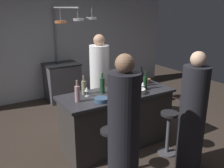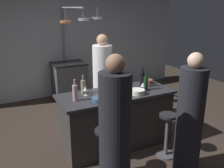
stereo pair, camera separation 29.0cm
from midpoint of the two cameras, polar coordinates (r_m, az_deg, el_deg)
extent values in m
plane|color=#382D26|center=(4.17, -0.94, -13.78)|extent=(9.00, 9.00, 0.00)
cube|color=#B2B7BC|center=(6.26, -14.53, 8.95)|extent=(6.40, 0.16, 2.60)
cube|color=#332D2B|center=(3.97, -0.97, -8.46)|extent=(1.72, 0.66, 0.86)
cube|color=#2D2D33|center=(3.79, -1.01, -2.33)|extent=(1.80, 0.72, 0.04)
cube|color=#47474C|center=(6.07, -12.79, 0.39)|extent=(0.76, 0.60, 0.86)
cube|color=black|center=(5.96, -13.07, 4.49)|extent=(0.80, 0.64, 0.03)
cylinder|color=white|center=(4.62, -4.65, -0.36)|extent=(0.36, 0.36, 1.51)
sphere|color=tan|center=(4.44, -4.92, 10.12)|extent=(0.21, 0.21, 0.21)
cylinder|color=#4C4C51|center=(3.33, -2.95, -15.89)|extent=(0.06, 0.06, 0.62)
cylinder|color=black|center=(3.17, -3.04, -10.92)|extent=(0.26, 0.26, 0.04)
cylinder|color=black|center=(2.83, -0.27, -12.35)|extent=(0.36, 0.36, 1.52)
sphere|color=#8C664C|center=(2.52, -0.30, 4.73)|extent=(0.21, 0.21, 0.21)
cylinder|color=#4C4C51|center=(4.01, 10.47, -15.32)|extent=(0.28, 0.28, 0.02)
cylinder|color=#4C4C51|center=(3.85, 10.74, -11.30)|extent=(0.06, 0.06, 0.62)
cylinder|color=black|center=(3.70, 11.02, -6.84)|extent=(0.26, 0.26, 0.04)
cylinder|color=black|center=(3.43, 15.77, -7.94)|extent=(0.35, 0.35, 1.46)
sphere|color=#D8AD8C|center=(3.18, 16.98, 5.52)|extent=(0.20, 0.20, 0.20)
cylinder|color=gray|center=(6.15, -13.95, 6.73)|extent=(0.04, 0.04, 2.15)
cylinder|color=gray|center=(5.41, -12.48, 16.90)|extent=(0.04, 1.36, 0.04)
cylinder|color=#B26638|center=(4.82, -13.57, 13.83)|extent=(0.22, 0.22, 0.04)
cylinder|color=gray|center=(4.81, -13.69, 15.31)|extent=(0.01, 0.01, 0.25)
cylinder|color=gray|center=(4.90, -9.47, 14.53)|extent=(0.21, 0.21, 0.04)
cylinder|color=gray|center=(4.93, -9.70, 15.79)|extent=(0.01, 0.01, 0.22)
cylinder|color=gray|center=(5.08, -6.49, 14.90)|extent=(0.22, 0.22, 0.04)
cylinder|color=gray|center=(5.05, -6.43, 16.04)|extent=(0.01, 0.01, 0.20)
cube|color=#997047|center=(3.96, -0.18, -1.00)|extent=(0.32, 0.22, 0.02)
cylinder|color=#382319|center=(3.55, -2.06, -1.60)|extent=(0.05, 0.05, 0.21)
cylinder|color=gray|center=(3.73, -8.76, -0.87)|extent=(0.07, 0.07, 0.21)
cylinder|color=gray|center=(3.69, -8.86, 1.27)|extent=(0.03, 0.03, 0.08)
cylinder|color=#143319|center=(3.95, 5.63, 0.28)|extent=(0.07, 0.07, 0.21)
cylinder|color=#143319|center=(3.91, 5.70, 2.34)|extent=(0.03, 0.03, 0.08)
cylinder|color=#B78C8E|center=(3.45, -10.44, -2.32)|extent=(0.07, 0.07, 0.23)
cylinder|color=#B78C8E|center=(3.40, -10.58, 0.14)|extent=(0.03, 0.03, 0.08)
cylinder|color=#193D23|center=(3.74, -4.45, -0.41)|extent=(0.07, 0.07, 0.24)
cylinder|color=#193D23|center=(3.70, -4.51, 1.97)|extent=(0.03, 0.03, 0.08)
cylinder|color=black|center=(4.07, 4.75, 1.12)|extent=(0.07, 0.07, 0.25)
cylinder|color=black|center=(4.03, 4.81, 3.39)|extent=(0.03, 0.03, 0.08)
cylinder|color=silver|center=(3.89, 5.04, -1.51)|extent=(0.06, 0.06, 0.01)
cylinder|color=silver|center=(3.88, 5.05, -0.94)|extent=(0.01, 0.01, 0.07)
cone|color=silver|center=(3.86, 5.08, 0.04)|extent=(0.07, 0.07, 0.06)
cylinder|color=silver|center=(3.67, -8.11, -2.83)|extent=(0.06, 0.06, 0.01)
cylinder|color=silver|center=(3.66, -8.14, -2.23)|extent=(0.01, 0.01, 0.07)
cone|color=silver|center=(3.63, -8.19, -1.19)|extent=(0.07, 0.07, 0.06)
cylinder|color=#334C6B|center=(3.43, -4.87, -3.71)|extent=(0.20, 0.20, 0.06)
cylinder|color=brown|center=(4.28, 6.07, 0.71)|extent=(0.15, 0.15, 0.07)
cylinder|color=silver|center=(3.75, 3.92, -1.68)|extent=(0.22, 0.22, 0.07)
camera|label=1|loc=(0.14, -92.14, -0.67)|focal=39.40mm
camera|label=2|loc=(0.14, 87.86, 0.67)|focal=39.40mm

